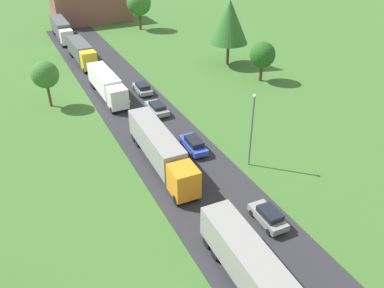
{
  "coord_description": "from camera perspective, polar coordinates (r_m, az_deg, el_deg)",
  "views": [
    {
      "loc": [
        -14.8,
        1.15,
        23.96
      ],
      "look_at": [
        1.08,
        33.18,
        2.28
      ],
      "focal_mm": 36.76,
      "sensor_mm": 36.0,
      "label": 1
    }
  ],
  "objects": [
    {
      "name": "tree_elm",
      "position": [
        92.42,
        -7.73,
        19.6
      ],
      "size": [
        5.37,
        5.37,
        8.45
      ],
      "color": "#513823",
      "rests_on": "ground"
    },
    {
      "name": "lane_marking_centre",
      "position": [
        34.26,
        7.86,
        -13.37
      ],
      "size": [
        0.16,
        120.23,
        0.01
      ],
      "color": "white",
      "rests_on": "road"
    },
    {
      "name": "truck_fifth",
      "position": [
        89.31,
        -18.42,
        15.61
      ],
      "size": [
        2.58,
        12.92,
        3.78
      ],
      "color": "white",
      "rests_on": "road"
    },
    {
      "name": "tree_lime",
      "position": [
        69.03,
        5.45,
        17.26
      ],
      "size": [
        6.53,
        6.53,
        11.06
      ],
      "color": "#513823",
      "rests_on": "ground"
    },
    {
      "name": "truck_second",
      "position": [
        41.41,
        -4.61,
        -0.62
      ],
      "size": [
        2.83,
        14.48,
        3.69
      ],
      "color": "orange",
      "rests_on": "road"
    },
    {
      "name": "tree_ash",
      "position": [
        56.95,
        -20.54,
        9.4
      ],
      "size": [
        3.67,
        3.67,
        6.49
      ],
      "color": "#513823",
      "rests_on": "ground"
    },
    {
      "name": "truck_lead",
      "position": [
        28.7,
        10.28,
        -19.15
      ],
      "size": [
        2.88,
        14.85,
        3.48
      ],
      "color": "green",
      "rests_on": "road"
    },
    {
      "name": "car_third",
      "position": [
        44.54,
        0.23,
        -0.01
      ],
      "size": [
        1.87,
        4.61,
        1.54
      ],
      "color": "blue",
      "rests_on": "road"
    },
    {
      "name": "lamppost_second",
      "position": [
        40.65,
        8.68,
        2.42
      ],
      "size": [
        0.36,
        0.36,
        8.26
      ],
      "color": "slate",
      "rests_on": "ground"
    },
    {
      "name": "truck_fourth",
      "position": [
        73.5,
        -15.74,
        12.8
      ],
      "size": [
        2.7,
        11.78,
        3.54
      ],
      "color": "yellow",
      "rests_on": "road"
    },
    {
      "name": "car_fifth",
      "position": [
        59.43,
        -7.2,
        8.07
      ],
      "size": [
        2.0,
        4.36,
        1.47
      ],
      "color": "#8C939E",
      "rests_on": "road"
    },
    {
      "name": "truck_third",
      "position": [
        58.39,
        -12.27,
        8.5
      ],
      "size": [
        2.65,
        12.0,
        3.51
      ],
      "color": "white",
      "rests_on": "road"
    },
    {
      "name": "car_fourth",
      "position": [
        53.06,
        -5.1,
        5.24
      ],
      "size": [
        1.92,
        4.43,
        1.42
      ],
      "color": "#8C939E",
      "rests_on": "road"
    },
    {
      "name": "distant_building",
      "position": [
        101.86,
        -14.44,
        18.81
      ],
      "size": [
        17.58,
        8.63,
        7.25
      ],
      "primitive_type": "cube",
      "color": "brown",
      "rests_on": "ground"
    },
    {
      "name": "car_second",
      "position": [
        35.42,
        11.03,
        -10.24
      ],
      "size": [
        1.8,
        3.97,
        1.5
      ],
      "color": "gray",
      "rests_on": "road"
    },
    {
      "name": "road",
      "position": [
        36.56,
        4.6,
        -9.78
      ],
      "size": [
        10.0,
        140.0,
        0.06
      ],
      "primitive_type": "cube",
      "color": "#2B2B30",
      "rests_on": "ground"
    },
    {
      "name": "tree_pine",
      "position": [
        63.33,
        10.19,
        12.6
      ],
      "size": [
        3.99,
        3.99,
        6.26
      ],
      "color": "#513823",
      "rests_on": "ground"
    }
  ]
}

